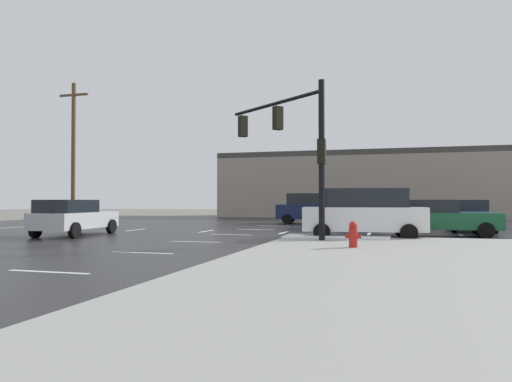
{
  "coord_description": "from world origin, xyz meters",
  "views": [
    {
      "loc": [
        7.2,
        -22.8,
        1.55
      ],
      "look_at": [
        -0.94,
        5.37,
        2.15
      ],
      "focal_mm": 34.02,
      "sensor_mm": 36.0,
      "label": 1
    }
  ],
  "objects_px": {
    "suv_black": "(361,209)",
    "sedan_green": "(439,217)",
    "sedan_silver": "(73,217)",
    "suv_white": "(363,212)",
    "traffic_signal_mast": "(293,137)",
    "sedan_blue": "(469,215)",
    "fire_hydrant": "(353,234)",
    "suv_navy": "(313,208)",
    "utility_pole_far": "(73,150)"
  },
  "relations": [
    {
      "from": "sedan_blue",
      "to": "suv_white",
      "type": "height_order",
      "value": "suv_white"
    },
    {
      "from": "sedan_blue",
      "to": "sedan_silver",
      "type": "xyz_separation_m",
      "value": [
        -17.21,
        -8.5,
        0.0
      ]
    },
    {
      "from": "traffic_signal_mast",
      "to": "sedan_blue",
      "type": "xyz_separation_m",
      "value": [
        7.44,
        8.23,
        -3.21
      ]
    },
    {
      "from": "traffic_signal_mast",
      "to": "fire_hydrant",
      "type": "xyz_separation_m",
      "value": [
        2.6,
        -3.55,
        -3.53
      ]
    },
    {
      "from": "fire_hydrant",
      "to": "sedan_blue",
      "type": "height_order",
      "value": "sedan_blue"
    },
    {
      "from": "suv_black",
      "to": "utility_pole_far",
      "type": "height_order",
      "value": "utility_pole_far"
    },
    {
      "from": "traffic_signal_mast",
      "to": "suv_navy",
      "type": "relative_size",
      "value": 1.17
    },
    {
      "from": "sedan_silver",
      "to": "suv_white",
      "type": "height_order",
      "value": "suv_white"
    },
    {
      "from": "sedan_silver",
      "to": "suv_white",
      "type": "relative_size",
      "value": 0.93
    },
    {
      "from": "traffic_signal_mast",
      "to": "sedan_silver",
      "type": "relative_size",
      "value": 1.25
    },
    {
      "from": "sedan_green",
      "to": "suv_navy",
      "type": "bearing_deg",
      "value": 126.02
    },
    {
      "from": "suv_navy",
      "to": "sedan_blue",
      "type": "height_order",
      "value": "suv_navy"
    },
    {
      "from": "sedan_silver",
      "to": "sedan_blue",
      "type": "bearing_deg",
      "value": -68.36
    },
    {
      "from": "traffic_signal_mast",
      "to": "suv_white",
      "type": "height_order",
      "value": "traffic_signal_mast"
    },
    {
      "from": "fire_hydrant",
      "to": "suv_white",
      "type": "relative_size",
      "value": 0.16
    },
    {
      "from": "traffic_signal_mast",
      "to": "sedan_silver",
      "type": "height_order",
      "value": "traffic_signal_mast"
    },
    {
      "from": "suv_navy",
      "to": "utility_pole_far",
      "type": "relative_size",
      "value": 0.52
    },
    {
      "from": "suv_white",
      "to": "utility_pole_far",
      "type": "relative_size",
      "value": 0.52
    },
    {
      "from": "sedan_green",
      "to": "traffic_signal_mast",
      "type": "bearing_deg",
      "value": -145.44
    },
    {
      "from": "sedan_green",
      "to": "sedan_silver",
      "type": "relative_size",
      "value": 0.98
    },
    {
      "from": "traffic_signal_mast",
      "to": "suv_navy",
      "type": "bearing_deg",
      "value": -44.23
    },
    {
      "from": "utility_pole_far",
      "to": "sedan_silver",
      "type": "bearing_deg",
      "value": -53.07
    },
    {
      "from": "fire_hydrant",
      "to": "suv_navy",
      "type": "xyz_separation_m",
      "value": [
        -4.12,
        17.46,
        0.55
      ]
    },
    {
      "from": "suv_black",
      "to": "utility_pole_far",
      "type": "distance_m",
      "value": 19.65
    },
    {
      "from": "suv_black",
      "to": "suv_navy",
      "type": "relative_size",
      "value": 0.98
    },
    {
      "from": "sedan_green",
      "to": "suv_white",
      "type": "height_order",
      "value": "suv_white"
    },
    {
      "from": "suv_navy",
      "to": "sedan_blue",
      "type": "distance_m",
      "value": 10.6
    },
    {
      "from": "fire_hydrant",
      "to": "utility_pole_far",
      "type": "relative_size",
      "value": 0.08
    },
    {
      "from": "traffic_signal_mast",
      "to": "suv_black",
      "type": "height_order",
      "value": "traffic_signal_mast"
    },
    {
      "from": "suv_black",
      "to": "sedan_green",
      "type": "relative_size",
      "value": 1.07
    },
    {
      "from": "fire_hydrant",
      "to": "sedan_green",
      "type": "xyz_separation_m",
      "value": [
        3.06,
        7.36,
        0.32
      ]
    },
    {
      "from": "sedan_blue",
      "to": "sedan_green",
      "type": "bearing_deg",
      "value": -21.78
    },
    {
      "from": "sedan_silver",
      "to": "fire_hydrant",
      "type": "bearing_deg",
      "value": -109.47
    },
    {
      "from": "sedan_silver",
      "to": "suv_white",
      "type": "xyz_separation_m",
      "value": [
        12.37,
        1.76,
        0.24
      ]
    },
    {
      "from": "sedan_blue",
      "to": "sedan_green",
      "type": "height_order",
      "value": "same"
    },
    {
      "from": "sedan_silver",
      "to": "suv_white",
      "type": "distance_m",
      "value": 12.5
    },
    {
      "from": "fire_hydrant",
      "to": "traffic_signal_mast",
      "type": "bearing_deg",
      "value": 126.25
    },
    {
      "from": "sedan_green",
      "to": "sedan_blue",
      "type": "bearing_deg",
      "value": 68.69
    },
    {
      "from": "sedan_blue",
      "to": "suv_white",
      "type": "distance_m",
      "value": 8.3
    },
    {
      "from": "suv_navy",
      "to": "suv_white",
      "type": "xyz_separation_m",
      "value": [
        4.11,
        -12.42,
        0.0
      ]
    },
    {
      "from": "sedan_blue",
      "to": "suv_white",
      "type": "bearing_deg",
      "value": -35.57
    },
    {
      "from": "fire_hydrant",
      "to": "suv_black",
      "type": "relative_size",
      "value": 0.16
    },
    {
      "from": "traffic_signal_mast",
      "to": "suv_black",
      "type": "bearing_deg",
      "value": -63.1
    },
    {
      "from": "traffic_signal_mast",
      "to": "suv_black",
      "type": "relative_size",
      "value": 1.19
    },
    {
      "from": "traffic_signal_mast",
      "to": "sedan_blue",
      "type": "distance_m",
      "value": 11.55
    },
    {
      "from": "suv_black",
      "to": "suv_white",
      "type": "bearing_deg",
      "value": -176.41
    },
    {
      "from": "traffic_signal_mast",
      "to": "fire_hydrant",
      "type": "distance_m",
      "value": 5.64
    },
    {
      "from": "fire_hydrant",
      "to": "sedan_green",
      "type": "height_order",
      "value": "sedan_green"
    },
    {
      "from": "suv_navy",
      "to": "fire_hydrant",
      "type": "bearing_deg",
      "value": -82.04
    },
    {
      "from": "fire_hydrant",
      "to": "sedan_blue",
      "type": "distance_m",
      "value": 12.74
    }
  ]
}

